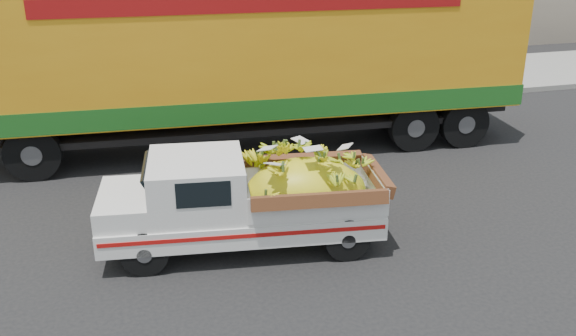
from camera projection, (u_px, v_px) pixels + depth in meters
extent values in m
plane|color=black|center=(174.00, 237.00, 10.55)|extent=(100.00, 100.00, 0.00)
cube|color=gray|center=(147.00, 119.00, 16.25)|extent=(60.00, 0.25, 0.15)
cube|color=gray|center=(142.00, 97.00, 18.13)|extent=(60.00, 4.00, 0.14)
cylinder|color=black|center=(145.00, 253.00, 9.38)|extent=(0.72, 0.29, 0.70)
cylinder|color=black|center=(150.00, 213.00, 10.61)|extent=(0.72, 0.29, 0.70)
cylinder|color=black|center=(347.00, 239.00, 9.79)|extent=(0.72, 0.29, 0.70)
cylinder|color=black|center=(329.00, 202.00, 11.02)|extent=(0.72, 0.29, 0.70)
cube|color=silver|center=(241.00, 216.00, 10.13)|extent=(4.49, 2.09, 0.36)
cube|color=#A50F0C|center=(245.00, 236.00, 9.39)|extent=(4.21, 0.54, 0.06)
cube|color=silver|center=(104.00, 231.00, 9.89)|extent=(0.28, 1.53, 0.13)
cube|color=silver|center=(125.00, 203.00, 9.77)|extent=(0.96, 1.56, 0.33)
cube|color=silver|center=(197.00, 184.00, 9.82)|extent=(1.60, 1.67, 0.83)
cube|color=black|center=(203.00, 195.00, 9.08)|extent=(0.78, 0.11, 0.39)
cube|color=silver|center=(310.00, 188.00, 10.12)|extent=(2.29, 1.82, 0.47)
ellipsoid|color=yellow|center=(304.00, 194.00, 10.15)|extent=(2.05, 1.48, 1.18)
cylinder|color=black|center=(464.00, 123.00, 14.42)|extent=(1.12, 0.38, 1.10)
cylinder|color=black|center=(427.00, 99.00, 16.24)|extent=(1.12, 0.38, 1.10)
cylinder|color=black|center=(413.00, 126.00, 14.19)|extent=(1.12, 0.38, 1.10)
cylinder|color=black|center=(383.00, 102.00, 16.00)|extent=(1.12, 0.38, 1.10)
cylinder|color=black|center=(33.00, 153.00, 12.64)|extent=(1.12, 0.38, 1.10)
cylinder|color=black|center=(46.00, 123.00, 14.45)|extent=(1.12, 0.38, 1.10)
cube|color=black|center=(250.00, 113.00, 14.33)|extent=(12.04, 1.69, 0.36)
cube|color=orange|center=(248.00, 42.00, 13.73)|extent=(11.88, 3.17, 2.84)
cube|color=#195418|center=(250.00, 95.00, 14.17)|extent=(11.95, 3.20, 0.45)
cube|color=maroon|center=(257.00, 3.00, 12.23)|extent=(8.39, 0.51, 0.35)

